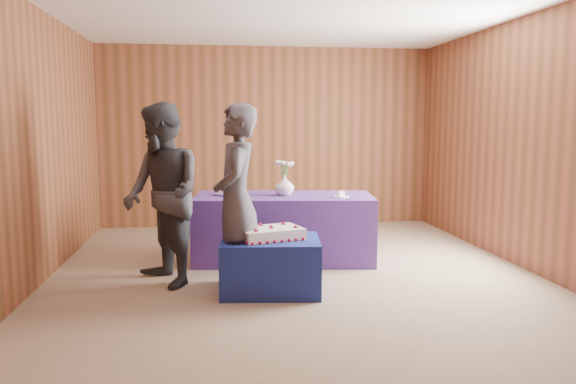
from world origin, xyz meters
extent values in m
plane|color=gray|center=(0.00, 0.00, 0.00)|extent=(6.00, 6.00, 0.00)
cube|color=brown|center=(0.00, 3.00, 1.35)|extent=(5.00, 0.04, 2.70)
cube|color=brown|center=(0.00, -3.00, 1.35)|extent=(5.00, 0.04, 2.70)
cube|color=brown|center=(-2.50, 0.00, 1.35)|extent=(0.04, 6.00, 2.70)
cube|color=brown|center=(2.50, 0.00, 1.35)|extent=(0.04, 6.00, 2.70)
cube|color=white|center=(0.00, 0.00, 2.70)|extent=(5.00, 6.00, 0.04)
cube|color=navy|center=(-0.30, -0.44, 0.25)|extent=(0.97, 0.79, 0.50)
cube|color=#5A3696|center=(-0.02, 0.74, 0.38)|extent=(2.10, 1.14, 0.75)
cube|color=white|center=(-0.30, -0.44, 0.55)|extent=(0.65, 0.52, 0.10)
sphere|color=#A90D29|center=(-0.52, -0.71, 0.52)|extent=(0.03, 0.03, 0.03)
sphere|color=#A90D29|center=(0.03, -0.54, 0.52)|extent=(0.03, 0.03, 0.03)
sphere|color=#A90D29|center=(-0.62, -0.34, 0.52)|extent=(0.03, 0.03, 0.03)
sphere|color=#A90D29|center=(-0.08, -0.18, 0.52)|extent=(0.03, 0.03, 0.03)
sphere|color=#A90D29|center=(-0.43, -0.58, 0.62)|extent=(0.03, 0.03, 0.03)
cone|color=#14581C|center=(-0.41, -0.58, 0.61)|extent=(0.02, 0.02, 0.02)
sphere|color=#A90D29|center=(-0.18, -0.32, 0.62)|extent=(0.03, 0.03, 0.03)
cone|color=#14581C|center=(-0.15, -0.32, 0.61)|extent=(0.02, 0.02, 0.02)
sphere|color=#A90D29|center=(-0.30, -0.44, 0.62)|extent=(0.03, 0.03, 0.03)
cone|color=#14581C|center=(-0.28, -0.44, 0.61)|extent=(0.02, 0.02, 0.02)
imported|color=silver|center=(-0.02, 0.73, 0.86)|extent=(0.27, 0.27, 0.23)
cylinder|color=#2F6729|center=(0.02, 0.73, 1.05)|extent=(0.01, 0.01, 0.14)
sphere|color=#DCC0F8|center=(0.07, 0.73, 1.12)|extent=(0.05, 0.05, 0.05)
cylinder|color=#2F6729|center=(0.01, 0.75, 1.05)|extent=(0.01, 0.01, 0.14)
sphere|color=white|center=(0.05, 0.78, 1.12)|extent=(0.05, 0.05, 0.05)
cylinder|color=#2F6729|center=(-0.01, 0.76, 1.05)|extent=(0.01, 0.01, 0.14)
sphere|color=#DCC0F8|center=(0.01, 0.81, 1.12)|extent=(0.05, 0.05, 0.05)
cylinder|color=#2F6729|center=(-0.03, 0.76, 1.05)|extent=(0.01, 0.01, 0.14)
sphere|color=white|center=(-0.05, 0.81, 1.12)|extent=(0.05, 0.05, 0.05)
cylinder|color=#2F6729|center=(-0.05, 0.75, 1.05)|extent=(0.01, 0.01, 0.14)
sphere|color=#DCC0F8|center=(-0.09, 0.78, 1.12)|extent=(0.05, 0.05, 0.05)
cylinder|color=#2F6729|center=(-0.05, 0.73, 1.05)|extent=(0.01, 0.01, 0.14)
sphere|color=white|center=(-0.10, 0.73, 1.12)|extent=(0.05, 0.05, 0.05)
cylinder|color=#2F6729|center=(-0.05, 0.71, 1.05)|extent=(0.01, 0.01, 0.14)
sphere|color=#DCC0F8|center=(-0.09, 0.68, 1.12)|extent=(0.05, 0.05, 0.05)
cylinder|color=#2F6729|center=(-0.03, 0.69, 1.05)|extent=(0.01, 0.01, 0.14)
sphere|color=white|center=(-0.05, 0.64, 1.12)|extent=(0.05, 0.05, 0.05)
cylinder|color=#2F6729|center=(-0.01, 0.69, 1.05)|extent=(0.01, 0.01, 0.14)
sphere|color=#DCC0F8|center=(0.01, 0.64, 1.12)|extent=(0.05, 0.05, 0.05)
cylinder|color=#2F6729|center=(0.01, 0.71, 1.05)|extent=(0.01, 0.01, 0.14)
sphere|color=white|center=(0.05, 0.68, 1.12)|extent=(0.05, 0.05, 0.05)
cylinder|color=#6252A5|center=(-0.64, 0.85, 0.76)|extent=(0.46, 0.46, 0.02)
cylinder|color=white|center=(0.58, 0.50, 0.76)|extent=(0.18, 0.18, 0.01)
cube|color=white|center=(0.58, 0.50, 0.79)|extent=(0.08, 0.07, 0.06)
sphere|color=#A90D29|center=(0.58, 0.48, 0.83)|extent=(0.02, 0.02, 0.02)
cube|color=#B1B1B6|center=(0.62, 0.33, 0.75)|extent=(0.26, 0.07, 0.00)
imported|color=#3D3B46|center=(-0.61, -0.42, 0.87)|extent=(0.45, 0.66, 1.74)
imported|color=#32343D|center=(-1.30, -0.10, 0.88)|extent=(1.00, 1.08, 1.77)
camera|label=1|loc=(-0.81, -5.53, 1.58)|focal=35.00mm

